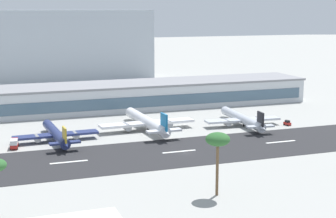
# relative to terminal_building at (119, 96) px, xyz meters

# --- Properties ---
(ground_plane) EXTENTS (1400.00, 1400.00, 0.00)m
(ground_plane) POSITION_rel_terminal_building_xyz_m (-0.05, -87.28, -6.17)
(ground_plane) COLOR #9E9E99
(runway_strip) EXTENTS (800.00, 35.79, 0.08)m
(runway_strip) POSITION_rel_terminal_building_xyz_m (-0.05, -84.60, -6.13)
(runway_strip) COLOR #262628
(runway_strip) RESTS_ON ground_plane
(runway_centreline_dash_3) EXTENTS (12.00, 1.20, 0.01)m
(runway_centreline_dash_3) POSITION_rel_terminal_building_xyz_m (-38.72, -84.60, -6.09)
(runway_centreline_dash_3) COLOR white
(runway_centreline_dash_3) RESTS_ON runway_strip
(runway_centreline_dash_4) EXTENTS (12.00, 1.20, 0.01)m
(runway_centreline_dash_4) POSITION_rel_terminal_building_xyz_m (-1.33, -84.60, -6.09)
(runway_centreline_dash_4) COLOR white
(runway_centreline_dash_4) RESTS_ON runway_strip
(runway_centreline_dash_5) EXTENTS (12.00, 1.20, 0.01)m
(runway_centreline_dash_5) POSITION_rel_terminal_building_xyz_m (38.38, -84.60, -6.09)
(runway_centreline_dash_5) COLOR white
(runway_centreline_dash_5) RESTS_ON runway_strip
(terminal_building) EXTENTS (191.46, 29.22, 12.34)m
(terminal_building) POSITION_rel_terminal_building_xyz_m (0.00, 0.00, 0.00)
(terminal_building) COLOR silver
(terminal_building) RESTS_ON ground_plane
(distant_hotel_block) EXTENTS (138.74, 32.07, 46.91)m
(distant_hotel_block) POSITION_rel_terminal_building_xyz_m (-18.45, 115.50, 17.28)
(distant_hotel_block) COLOR #A8B2BC
(distant_hotel_block) RESTS_ON ground_plane
(airliner_gold_tail_gate_0) EXTENTS (31.16, 40.93, 8.54)m
(airliner_gold_tail_gate_0) POSITION_rel_terminal_building_xyz_m (-38.52, -56.59, -3.45)
(airliner_gold_tail_gate_0) COLOR navy
(airliner_gold_tail_gate_0) RESTS_ON ground_plane
(airliner_blue_tail_gate_1) EXTENTS (38.88, 48.50, 10.12)m
(airliner_blue_tail_gate_1) POSITION_rel_terminal_building_xyz_m (-1.58, -50.44, -2.95)
(airliner_blue_tail_gate_1) COLOR silver
(airliner_blue_tail_gate_1) RESTS_ON ground_plane
(airliner_black_tail_gate_2) EXTENTS (32.20, 42.68, 8.91)m
(airliner_black_tail_gate_2) POSITION_rel_terminal_building_xyz_m (38.00, -56.20, -3.33)
(airliner_black_tail_gate_2) COLOR silver
(airliner_black_tail_gate_2) RESTS_ON ground_plane
(service_box_truck_0) EXTENTS (3.39, 6.28, 3.25)m
(service_box_truck_0) POSITION_rel_terminal_building_xyz_m (-53.73, -61.04, -4.39)
(service_box_truck_0) COLOR #B2231E
(service_box_truck_0) RESTS_ON ground_plane
(service_baggage_tug_1) EXTENTS (2.34, 3.43, 2.20)m
(service_baggage_tug_1) POSITION_rel_terminal_building_xyz_m (55.96, -60.94, -5.13)
(service_baggage_tug_1) COLOR #B2231E
(service_baggage_tug_1) RESTS_ON ground_plane
(palm_tree_1) EXTENTS (6.37, 6.37, 16.75)m
(palm_tree_1) POSITION_rel_terminal_building_xyz_m (-7.48, -128.11, 8.41)
(palm_tree_1) COLOR brown
(palm_tree_1) RESTS_ON ground_plane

